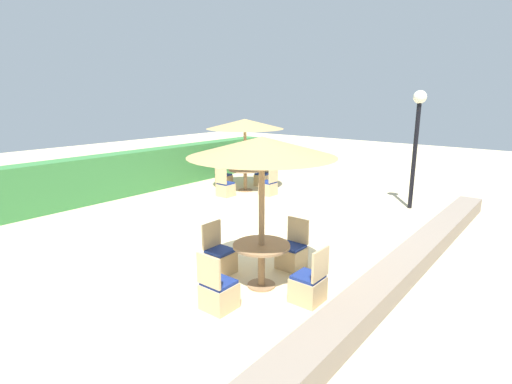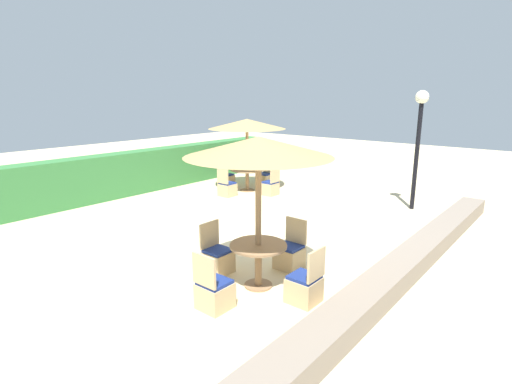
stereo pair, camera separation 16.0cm
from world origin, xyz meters
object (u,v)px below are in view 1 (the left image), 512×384
at_px(patio_chair_back_right_south, 268,187).
at_px(patio_chair_back_right_north, 224,179).
at_px(round_table_back_right, 245,173).
at_px(patio_chair_front_left_east, 292,254).
at_px(patio_chair_back_right_east, 263,178).
at_px(parasol_back_right, 245,124).
at_px(patio_chair_front_left_north, 220,259).
at_px(lamp_post, 417,126).
at_px(parasol_front_left, 262,148).
at_px(patio_chair_front_left_south, 309,286).
at_px(round_table_front_left, 261,255).
at_px(patio_chair_front_left_west, 218,293).
at_px(patio_chair_back_right_west, 225,188).

relative_size(patio_chair_back_right_south, patio_chair_back_right_north, 1.00).
xyz_separation_m(round_table_back_right, patio_chair_back_right_north, (0.01, 1.02, -0.34)).
relative_size(patio_chair_front_left_east, patio_chair_back_right_south, 1.00).
xyz_separation_m(patio_chair_back_right_north, patio_chair_back_right_east, (1.01, -0.99, 0.00)).
bearing_deg(parasol_back_right, patio_chair_front_left_north, -143.92).
xyz_separation_m(lamp_post, parasol_back_right, (-1.32, 5.13, -0.10)).
relative_size(parasol_front_left, patio_chair_back_right_north, 2.75).
bearing_deg(patio_chair_front_left_south, patio_chair_back_right_north, 52.33).
bearing_deg(parasol_front_left, round_table_front_left, 0.00).
xyz_separation_m(round_table_back_right, patio_chair_back_right_east, (1.03, 0.04, -0.34)).
bearing_deg(patio_chair_front_left_south, parasol_front_left, 93.04).
distance_m(lamp_post, patio_chair_front_left_south, 6.84).
bearing_deg(parasol_back_right, patio_chair_front_left_west, -142.77).
xyz_separation_m(patio_chair_front_left_south, patio_chair_back_right_west, (4.16, 5.67, 0.00)).
bearing_deg(round_table_front_left, round_table_back_right, 42.47).
xyz_separation_m(lamp_post, parasol_front_left, (-6.53, 0.36, 0.03)).
bearing_deg(patio_chair_front_left_north, round_table_front_left, 93.12).
height_order(patio_chair_front_left_east, patio_chair_back_right_east, same).
bearing_deg(patio_chair_back_right_east, parasol_back_right, 92.14).
relative_size(patio_chair_front_left_west, patio_chair_front_left_north, 1.00).
distance_m(patio_chair_front_left_south, patio_chair_front_left_west, 1.42).
bearing_deg(round_table_back_right, patio_chair_front_left_east, -131.80).
relative_size(round_table_front_left, patio_chair_back_right_west, 1.04).
xyz_separation_m(lamp_post, patio_chair_back_right_north, (-1.31, 6.15, -2.09)).
bearing_deg(parasol_front_left, patio_chair_back_right_north, 47.97).
bearing_deg(round_table_front_left, patio_chair_front_left_east, 1.26).
bearing_deg(parasol_front_left, patio_chair_back_right_west, 48.55).
height_order(parasol_back_right, patio_chair_back_right_north, parasol_back_right).
relative_size(patio_chair_back_right_south, patio_chair_back_right_west, 1.00).
distance_m(patio_chair_front_left_west, patio_chair_back_right_north, 8.46).
bearing_deg(patio_chair_front_left_east, round_table_back_right, -41.80).
height_order(lamp_post, round_table_back_right, lamp_post).
distance_m(patio_chair_front_left_south, patio_chair_back_right_east, 8.42).
bearing_deg(patio_chair_back_right_west, patio_chair_front_left_south, -36.25).
distance_m(parasol_front_left, patio_chair_back_right_south, 6.77).
xyz_separation_m(patio_chair_front_left_north, patio_chair_back_right_south, (5.26, 2.84, 0.00)).
height_order(lamp_post, patio_chair_front_left_south, lamp_post).
distance_m(round_table_front_left, round_table_back_right, 7.06).
relative_size(parasol_front_left, patio_chair_front_left_east, 2.75).
relative_size(patio_chair_front_left_east, parasol_back_right, 0.36).
distance_m(lamp_post, parasol_back_right, 5.30).
relative_size(parasol_front_left, patio_chair_back_right_west, 2.75).
bearing_deg(round_table_front_left, patio_chair_front_left_south, -86.96).
bearing_deg(parasol_back_right, patio_chair_back_right_west, -179.70).
relative_size(parasol_front_left, patio_chair_front_left_north, 2.75).
bearing_deg(patio_chair_front_left_south, patio_chair_back_right_east, 42.73).
xyz_separation_m(parasol_front_left, patio_chair_front_left_south, (0.05, -0.91, -2.12)).
bearing_deg(patio_chair_back_right_north, patio_chair_back_right_west, 45.40).
bearing_deg(patio_chair_back_right_east, patio_chair_front_left_west, 123.32).
bearing_deg(patio_chair_back_right_south, lamp_post, -72.25).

